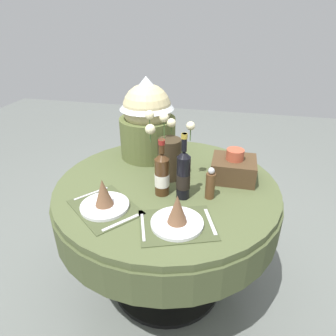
{
  "coord_description": "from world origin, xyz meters",
  "views": [
    {
      "loc": [
        0.33,
        -1.41,
        1.64
      ],
      "look_at": [
        0.0,
        0.03,
        0.86
      ],
      "focal_mm": 31.86,
      "sensor_mm": 36.0,
      "label": 1
    }
  ],
  "objects_px": {
    "wine_bottle_centre": "(183,175)",
    "gift_tub_back_left": "(147,116)",
    "place_setting_right": "(177,217)",
    "wine_bottle_left": "(161,174)",
    "flower_vase": "(168,154)",
    "pepper_mill": "(210,184)",
    "woven_basket_side_right": "(234,168)",
    "dining_table": "(167,204)",
    "place_setting_left": "(104,200)"
  },
  "relations": [
    {
      "from": "dining_table",
      "to": "pepper_mill",
      "type": "xyz_separation_m",
      "value": [
        0.25,
        -0.09,
        0.23
      ]
    },
    {
      "from": "dining_table",
      "to": "place_setting_left",
      "type": "relative_size",
      "value": 2.98
    },
    {
      "from": "dining_table",
      "to": "wine_bottle_left",
      "type": "relative_size",
      "value": 4.14
    },
    {
      "from": "wine_bottle_centre",
      "to": "gift_tub_back_left",
      "type": "xyz_separation_m",
      "value": [
        -0.32,
        0.45,
        0.14
      ]
    },
    {
      "from": "dining_table",
      "to": "wine_bottle_centre",
      "type": "xyz_separation_m",
      "value": [
        0.11,
        -0.12,
        0.28
      ]
    },
    {
      "from": "place_setting_right",
      "to": "wine_bottle_centre",
      "type": "bearing_deg",
      "value": 93.91
    },
    {
      "from": "place_setting_left",
      "to": "place_setting_right",
      "type": "xyz_separation_m",
      "value": [
        0.37,
        -0.05,
        0.0
      ]
    },
    {
      "from": "dining_table",
      "to": "woven_basket_side_right",
      "type": "height_order",
      "value": "woven_basket_side_right"
    },
    {
      "from": "dining_table",
      "to": "flower_vase",
      "type": "xyz_separation_m",
      "value": [
        -0.01,
        0.07,
        0.3
      ]
    },
    {
      "from": "place_setting_right",
      "to": "flower_vase",
      "type": "height_order",
      "value": "flower_vase"
    },
    {
      "from": "flower_vase",
      "to": "pepper_mill",
      "type": "distance_m",
      "value": 0.31
    },
    {
      "from": "dining_table",
      "to": "flower_vase",
      "type": "relative_size",
      "value": 3.2
    },
    {
      "from": "pepper_mill",
      "to": "woven_basket_side_right",
      "type": "relative_size",
      "value": 0.72
    },
    {
      "from": "gift_tub_back_left",
      "to": "woven_basket_side_right",
      "type": "height_order",
      "value": "gift_tub_back_left"
    },
    {
      "from": "place_setting_right",
      "to": "flower_vase",
      "type": "relative_size",
      "value": 1.03
    },
    {
      "from": "place_setting_right",
      "to": "gift_tub_back_left",
      "type": "distance_m",
      "value": 0.8
    },
    {
      "from": "flower_vase",
      "to": "pepper_mill",
      "type": "bearing_deg",
      "value": -32.64
    },
    {
      "from": "place_setting_right",
      "to": "wine_bottle_left",
      "type": "relative_size",
      "value": 1.33
    },
    {
      "from": "flower_vase",
      "to": "woven_basket_side_right",
      "type": "bearing_deg",
      "value": 10.23
    },
    {
      "from": "wine_bottle_left",
      "to": "pepper_mill",
      "type": "height_order",
      "value": "wine_bottle_left"
    },
    {
      "from": "pepper_mill",
      "to": "place_setting_right",
      "type": "bearing_deg",
      "value": -114.86
    },
    {
      "from": "flower_vase",
      "to": "wine_bottle_centre",
      "type": "relative_size",
      "value": 1.12
    },
    {
      "from": "flower_vase",
      "to": "pepper_mill",
      "type": "relative_size",
      "value": 2.27
    },
    {
      "from": "place_setting_left",
      "to": "place_setting_right",
      "type": "bearing_deg",
      "value": -8.03
    },
    {
      "from": "woven_basket_side_right",
      "to": "wine_bottle_left",
      "type": "bearing_deg",
      "value": -145.96
    },
    {
      "from": "place_setting_left",
      "to": "wine_bottle_centre",
      "type": "relative_size",
      "value": 1.21
    },
    {
      "from": "wine_bottle_centre",
      "to": "place_setting_right",
      "type": "bearing_deg",
      "value": -86.09
    },
    {
      "from": "place_setting_left",
      "to": "place_setting_right",
      "type": "relative_size",
      "value": 1.05
    },
    {
      "from": "wine_bottle_left",
      "to": "woven_basket_side_right",
      "type": "xyz_separation_m",
      "value": [
        0.36,
        0.25,
        -0.05
      ]
    },
    {
      "from": "woven_basket_side_right",
      "to": "gift_tub_back_left",
      "type": "bearing_deg",
      "value": 160.71
    },
    {
      "from": "dining_table",
      "to": "flower_vase",
      "type": "height_order",
      "value": "flower_vase"
    },
    {
      "from": "place_setting_right",
      "to": "gift_tub_back_left",
      "type": "relative_size",
      "value": 0.79
    },
    {
      "from": "wine_bottle_centre",
      "to": "pepper_mill",
      "type": "height_order",
      "value": "wine_bottle_centre"
    },
    {
      "from": "dining_table",
      "to": "place_setting_left",
      "type": "height_order",
      "value": "place_setting_left"
    },
    {
      "from": "pepper_mill",
      "to": "flower_vase",
      "type": "bearing_deg",
      "value": 147.36
    },
    {
      "from": "place_setting_right",
      "to": "wine_bottle_left",
      "type": "distance_m",
      "value": 0.29
    },
    {
      "from": "dining_table",
      "to": "pepper_mill",
      "type": "bearing_deg",
      "value": -20.62
    },
    {
      "from": "place_setting_right",
      "to": "wine_bottle_left",
      "type": "height_order",
      "value": "wine_bottle_left"
    },
    {
      "from": "wine_bottle_centre",
      "to": "wine_bottle_left",
      "type": "bearing_deg",
      "value": 175.24
    },
    {
      "from": "wine_bottle_left",
      "to": "place_setting_right",
      "type": "bearing_deg",
      "value": -61.34
    },
    {
      "from": "place_setting_right",
      "to": "pepper_mill",
      "type": "distance_m",
      "value": 0.29
    },
    {
      "from": "flower_vase",
      "to": "woven_basket_side_right",
      "type": "relative_size",
      "value": 1.63
    },
    {
      "from": "dining_table",
      "to": "pepper_mill",
      "type": "relative_size",
      "value": 7.26
    },
    {
      "from": "place_setting_left",
      "to": "flower_vase",
      "type": "height_order",
      "value": "flower_vase"
    },
    {
      "from": "flower_vase",
      "to": "wine_bottle_centre",
      "type": "bearing_deg",
      "value": -57.72
    },
    {
      "from": "flower_vase",
      "to": "wine_bottle_centre",
      "type": "distance_m",
      "value": 0.22
    },
    {
      "from": "pepper_mill",
      "to": "wine_bottle_centre",
      "type": "bearing_deg",
      "value": -169.38
    },
    {
      "from": "flower_vase",
      "to": "place_setting_right",
      "type": "bearing_deg",
      "value": -72.23
    },
    {
      "from": "place_setting_left",
      "to": "gift_tub_back_left",
      "type": "xyz_separation_m",
      "value": [
        0.04,
        0.63,
        0.23
      ]
    },
    {
      "from": "dining_table",
      "to": "place_setting_right",
      "type": "distance_m",
      "value": 0.42
    }
  ]
}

